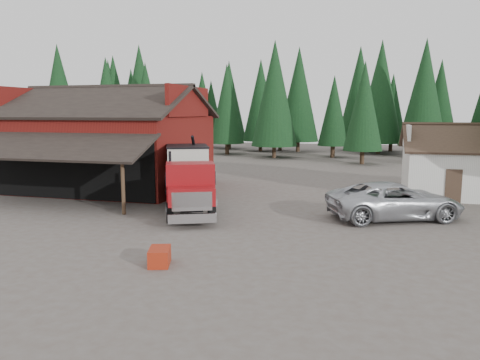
# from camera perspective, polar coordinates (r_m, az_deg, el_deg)

# --- Properties ---
(ground) EXTENTS (120.00, 120.00, 0.00)m
(ground) POSITION_cam_1_polar(r_m,az_deg,el_deg) (21.16, -3.39, -6.25)
(ground) COLOR #4C433C
(ground) RESTS_ON ground
(red_barn) EXTENTS (12.80, 13.63, 7.18)m
(red_barn) POSITION_cam_1_polar(r_m,az_deg,el_deg) (34.29, -15.61, 3.62)
(red_barn) COLOR maroon
(red_barn) RESTS_ON ground
(farmhouse) EXTENTS (8.60, 6.42, 4.65)m
(farmhouse) POSITION_cam_1_polar(r_m,az_deg,el_deg) (33.19, 26.39, 1.13)
(farmhouse) COLOR silver
(farmhouse) RESTS_ON ground
(conifer_backdrop) EXTENTS (76.00, 16.00, 16.00)m
(conifer_backdrop) POSITION_cam_1_polar(r_m,az_deg,el_deg) (61.96, 9.26, 3.29)
(conifer_backdrop) COLOR black
(conifer_backdrop) RESTS_ON ground
(near_pine_a) EXTENTS (4.40, 4.40, 11.40)m
(near_pine_a) POSITION_cam_1_polar(r_m,az_deg,el_deg) (55.37, -15.91, 9.11)
(near_pine_a) COLOR #382619
(near_pine_a) RESTS_ON ground
(near_pine_b) EXTENTS (3.96, 3.96, 10.40)m
(near_pine_b) POSITION_cam_1_polar(r_m,az_deg,el_deg) (49.38, 14.88, 8.71)
(near_pine_b) COLOR #382619
(near_pine_b) RESTS_ON ground
(near_pine_d) EXTENTS (5.28, 5.28, 13.40)m
(near_pine_d) POSITION_cam_1_polar(r_m,az_deg,el_deg) (54.47, 4.25, 10.48)
(near_pine_d) COLOR #382619
(near_pine_d) RESTS_ON ground
(feed_truck) EXTENTS (5.67, 8.98, 3.97)m
(feed_truck) POSITION_cam_1_polar(r_m,az_deg,el_deg) (25.44, -6.29, 0.44)
(feed_truck) COLOR black
(feed_truck) RESTS_ON ground
(silver_car) EXTENTS (7.31, 5.46, 1.85)m
(silver_car) POSITION_cam_1_polar(r_m,az_deg,el_deg) (24.57, 18.37, -2.42)
(silver_car) COLOR #B1B3B9
(silver_car) RESTS_ON ground
(equip_box) EXTENTS (1.01, 1.26, 0.60)m
(equip_box) POSITION_cam_1_polar(r_m,az_deg,el_deg) (16.81, -9.78, -9.18)
(equip_box) COLOR maroon
(equip_box) RESTS_ON ground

